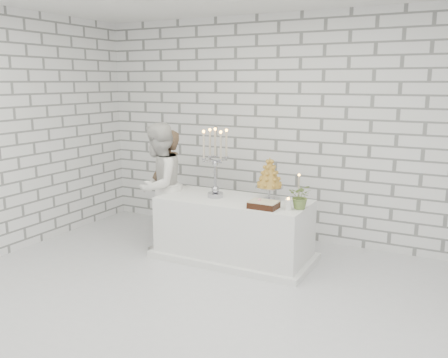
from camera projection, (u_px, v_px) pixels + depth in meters
ground at (207, 315)px, 4.40m from camera, size 6.00×5.00×0.01m
wall_back at (298, 129)px, 6.28m from camera, size 6.00×0.01×3.00m
cake_table at (234, 229)px, 5.73m from camera, size 1.80×0.80×0.75m
groom at (167, 186)px, 6.35m from camera, size 0.40×0.57×1.50m
bride at (159, 186)px, 6.09m from camera, size 0.70×0.85×1.62m
candelabra at (215, 163)px, 5.65m from camera, size 0.39×0.39×0.84m
croquembouche at (269, 179)px, 5.56m from camera, size 0.42×0.42×0.51m
chocolate_cake at (264, 205)px, 5.23m from camera, size 0.32×0.23×0.08m
pillar_candle at (288, 205)px, 5.15m from camera, size 0.09×0.09×0.12m
extra_taper at (299, 189)px, 5.43m from camera, size 0.06×0.06×0.32m
flowers at (301, 196)px, 5.19m from camera, size 0.29×0.26×0.28m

